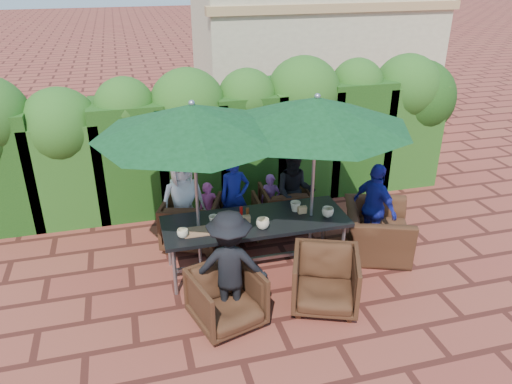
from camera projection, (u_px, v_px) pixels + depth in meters
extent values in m
plane|color=maroon|center=(253.00, 270.00, 7.02)|extent=(80.00, 80.00, 0.00)
cube|color=black|center=(255.00, 222.00, 6.79)|extent=(2.52, 0.90, 0.05)
cube|color=gray|center=(255.00, 259.00, 7.05)|extent=(2.32, 0.05, 0.05)
cylinder|color=gray|center=(175.00, 271.00, 6.37)|extent=(0.05, 0.05, 0.70)
cylinder|color=gray|center=(169.00, 244.00, 6.98)|extent=(0.05, 0.05, 0.70)
cylinder|color=gray|center=(343.00, 246.00, 6.91)|extent=(0.05, 0.05, 0.70)
cylinder|color=gray|center=(324.00, 223.00, 7.52)|extent=(0.05, 0.05, 0.70)
cylinder|color=gray|center=(201.00, 272.00, 6.94)|extent=(0.44, 0.44, 0.03)
cylinder|color=gray|center=(197.00, 196.00, 6.43)|extent=(0.04, 0.04, 2.40)
cone|color=black|center=(193.00, 120.00, 5.98)|extent=(2.46, 2.46, 0.38)
sphere|color=gray|center=(192.00, 103.00, 5.90)|extent=(0.08, 0.08, 0.08)
cylinder|color=gray|center=(309.00, 260.00, 7.22)|extent=(0.44, 0.44, 0.03)
cylinder|color=gray|center=(313.00, 186.00, 6.71)|extent=(0.04, 0.04, 2.40)
cone|color=black|center=(317.00, 112.00, 6.27)|extent=(2.47, 2.47, 0.38)
sphere|color=gray|center=(317.00, 96.00, 6.18)|extent=(0.08, 0.08, 0.08)
imported|color=black|center=(191.00, 220.00, 7.47)|extent=(1.03, 1.00, 0.83)
imported|color=black|center=(238.00, 216.00, 7.72)|extent=(0.70, 0.66, 0.69)
imported|color=black|center=(285.00, 204.00, 8.02)|extent=(0.76, 0.72, 0.75)
imported|color=black|center=(226.00, 296.00, 5.85)|extent=(0.92, 0.89, 0.78)
imported|color=black|center=(325.00, 278.00, 6.15)|extent=(1.02, 0.99, 0.82)
imported|color=black|center=(378.00, 223.00, 7.27)|extent=(1.03, 1.24, 0.93)
imported|color=white|center=(183.00, 200.00, 7.46)|extent=(0.74, 0.51, 1.38)
imported|color=#1B2296|center=(235.00, 197.00, 7.62)|extent=(0.52, 0.44, 1.31)
imported|color=black|center=(295.00, 192.00, 7.77)|extent=(0.72, 0.55, 1.32)
imported|color=black|center=(230.00, 266.00, 5.84)|extent=(0.98, 0.63, 1.42)
imported|color=#1B2296|center=(375.00, 208.00, 7.25)|extent=(0.64, 0.88, 1.36)
imported|color=#DC4DA3|center=(209.00, 210.00, 7.68)|extent=(0.34, 0.28, 0.90)
imported|color=#8D489C|center=(270.00, 201.00, 7.98)|extent=(0.39, 0.35, 0.89)
imported|color=#288624|center=(269.00, 117.00, 10.53)|extent=(1.77, 1.27, 1.79)
imported|color=#DC4DA3|center=(308.00, 110.00, 11.07)|extent=(0.85, 0.52, 1.77)
imported|color=#95959E|center=(343.00, 114.00, 11.13)|extent=(1.09, 0.75, 1.55)
imported|color=beige|center=(183.00, 233.00, 6.34)|extent=(0.14, 0.14, 0.11)
imported|color=beige|center=(214.00, 220.00, 6.65)|extent=(0.13, 0.13, 0.12)
imported|color=beige|center=(263.00, 224.00, 6.54)|extent=(0.18, 0.18, 0.14)
imported|color=beige|center=(295.00, 206.00, 6.98)|extent=(0.15, 0.15, 0.14)
imported|color=beige|center=(328.00, 212.00, 6.84)|extent=(0.17, 0.17, 0.13)
cylinder|color=#B20C0A|center=(241.00, 212.00, 6.79)|extent=(0.04, 0.04, 0.17)
cylinder|color=#4C230C|center=(248.00, 214.00, 6.76)|extent=(0.04, 0.04, 0.17)
cube|color=#8D6244|center=(197.00, 232.00, 6.47)|extent=(0.35, 0.25, 0.02)
cube|color=tan|center=(246.00, 219.00, 6.69)|extent=(0.12, 0.06, 0.10)
cube|color=tan|center=(302.00, 210.00, 6.93)|extent=(0.12, 0.06, 0.10)
cube|color=#12390F|center=(0.00, 170.00, 7.79)|extent=(1.15, 0.95, 1.92)
cube|color=#12390F|center=(68.00, 170.00, 8.07)|extent=(1.15, 0.95, 1.69)
sphere|color=#12390F|center=(60.00, 126.00, 7.75)|extent=(1.21, 1.21, 1.21)
cube|color=#12390F|center=(131.00, 158.00, 8.26)|extent=(1.15, 0.95, 1.92)
sphere|color=#12390F|center=(125.00, 107.00, 7.88)|extent=(0.97, 0.97, 0.97)
cube|color=#12390F|center=(191.00, 154.00, 8.50)|extent=(1.15, 0.95, 1.87)
sphere|color=#12390F|center=(188.00, 106.00, 8.14)|extent=(1.25, 1.25, 1.25)
cube|color=#12390F|center=(248.00, 147.00, 8.72)|extent=(1.15, 0.95, 1.93)
sphere|color=#12390F|center=(247.00, 98.00, 8.35)|extent=(1.00, 1.00, 1.00)
cube|color=#12390F|center=(301.00, 141.00, 8.95)|extent=(1.15, 0.95, 1.94)
sphere|color=#12390F|center=(303.00, 94.00, 8.58)|extent=(1.29, 1.29, 1.29)
cube|color=#12390F|center=(353.00, 134.00, 9.17)|extent=(1.15, 0.95, 2.04)
sphere|color=#12390F|center=(357.00, 85.00, 8.77)|extent=(0.93, 0.93, 0.93)
cube|color=#12390F|center=(401.00, 133.00, 9.43)|extent=(1.15, 0.95, 1.92)
sphere|color=#12390F|center=(407.00, 88.00, 9.05)|extent=(1.22, 1.22, 1.22)
sphere|color=#12390F|center=(417.00, 97.00, 9.31)|extent=(1.40, 1.40, 1.40)
cube|color=beige|center=(314.00, 54.00, 13.24)|extent=(6.00, 3.00, 3.20)
cube|color=tan|center=(339.00, 8.00, 11.42)|extent=(6.20, 0.25, 0.20)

